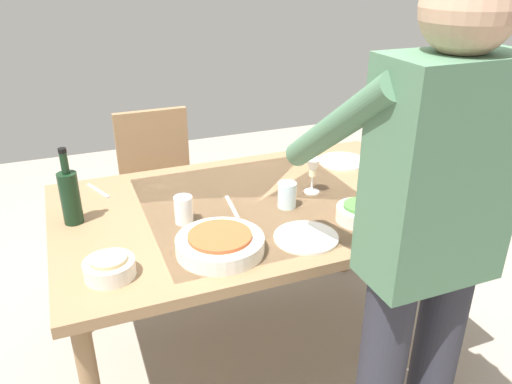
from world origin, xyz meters
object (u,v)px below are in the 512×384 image
(person_server, at_px, (424,243))
(wine_bottle, at_px, (70,196))
(side_bowl_salad, at_px, (360,212))
(dining_table, at_px, (256,219))
(wine_glass_right, at_px, (313,170))
(side_bowl_bread, at_px, (109,267))
(dinner_plate_far, at_px, (306,237))
(water_cup_near_right, at_px, (184,210))
(dinner_plate_near, at_px, (342,161))
(water_cup_near_left, at_px, (287,195))
(wine_glass_left, at_px, (432,181))
(chair_near, at_px, (159,183))
(serving_bowl_pasta, at_px, (220,243))

(person_server, distance_m, wine_bottle, 1.25)
(wine_bottle, bearing_deg, side_bowl_salad, 159.10)
(dining_table, height_order, wine_glass_right, wine_glass_right)
(side_bowl_bread, height_order, dinner_plate_far, side_bowl_bread)
(dining_table, bearing_deg, wine_glass_right, -177.86)
(water_cup_near_right, xyz_separation_m, dinner_plate_near, (-0.87, -0.31, -0.05))
(dining_table, distance_m, dinner_plate_near, 0.62)
(side_bowl_bread, relative_size, dinner_plate_near, 0.70)
(wine_bottle, bearing_deg, dinner_plate_near, -172.95)
(person_server, relative_size, side_bowl_bread, 10.56)
(dining_table, relative_size, water_cup_near_left, 15.42)
(wine_glass_left, bearing_deg, wine_glass_right, -36.36)
(chair_near, distance_m, water_cup_near_left, 1.06)
(wine_glass_left, distance_m, side_bowl_salad, 0.34)
(wine_bottle, relative_size, wine_glass_left, 1.96)
(dinner_plate_near, bearing_deg, person_server, 70.60)
(chair_near, height_order, serving_bowl_pasta, chair_near)
(wine_glass_right, height_order, dinner_plate_near, wine_glass_right)
(wine_bottle, distance_m, wine_glass_right, 0.96)
(chair_near, xyz_separation_m, dinner_plate_near, (-0.79, 0.63, 0.25))
(wine_bottle, bearing_deg, wine_glass_right, 174.36)
(wine_bottle, bearing_deg, serving_bowl_pasta, 137.87)
(wine_bottle, height_order, water_cup_near_right, wine_bottle)
(wine_bottle, bearing_deg, dinner_plate_far, 150.13)
(water_cup_near_left, bearing_deg, wine_glass_right, -151.58)
(wine_glass_left, height_order, dinner_plate_near, wine_glass_left)
(water_cup_near_left, height_order, dinner_plate_near, water_cup_near_left)
(water_cup_near_right, distance_m, dinner_plate_near, 0.92)
(wine_bottle, relative_size, serving_bowl_pasta, 0.99)
(dinner_plate_far, bearing_deg, dinner_plate_near, -130.02)
(side_bowl_bread, bearing_deg, serving_bowl_pasta, -178.69)
(dining_table, xyz_separation_m, wine_bottle, (0.70, -0.10, 0.18))
(person_server, relative_size, side_bowl_salad, 9.38)
(chair_near, height_order, wine_glass_left, same)
(wine_bottle, distance_m, wine_glass_left, 1.39)
(dining_table, height_order, wine_glass_left, wine_glass_left)
(chair_near, height_order, side_bowl_salad, chair_near)
(chair_near, bearing_deg, water_cup_near_right, 85.16)
(serving_bowl_pasta, bearing_deg, dining_table, -129.76)
(person_server, relative_size, water_cup_near_right, 15.97)
(side_bowl_salad, bearing_deg, water_cup_near_right, -20.37)
(person_server, height_order, side_bowl_salad, person_server)
(chair_near, bearing_deg, wine_glass_left, 126.99)
(dinner_plate_near, bearing_deg, side_bowl_bread, 25.89)
(chair_near, height_order, side_bowl_bread, chair_near)
(wine_glass_right, relative_size, side_bowl_salad, 0.84)
(wine_glass_left, bearing_deg, water_cup_near_right, -13.09)
(serving_bowl_pasta, bearing_deg, dinner_plate_near, -145.21)
(person_server, xyz_separation_m, serving_bowl_pasta, (0.44, -0.46, -0.16))
(wine_glass_left, height_order, side_bowl_bread, wine_glass_left)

